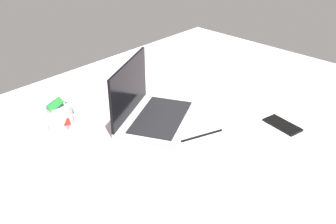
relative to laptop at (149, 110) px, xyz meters
The scene contains 5 objects.
bed_mattress 21.70cm from the laptop, 25.00° to the right, with size 180.00×140.00×18.00cm, color silver.
laptop is the anchor object (origin of this frame).
snack_cup 32.73cm from the laptop, 147.04° to the left, with size 10.27×10.16×14.82cm.
cell_phone 50.46cm from the laptop, 51.68° to the right, with size 6.80×14.00×0.80cm, color black.
charger_cable 22.83cm from the laptop, 77.70° to the right, with size 17.00×0.60×0.60cm, color black.
Camera 1 is at (-102.78, -84.71, 93.43)cm, focal length 40.81 mm.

